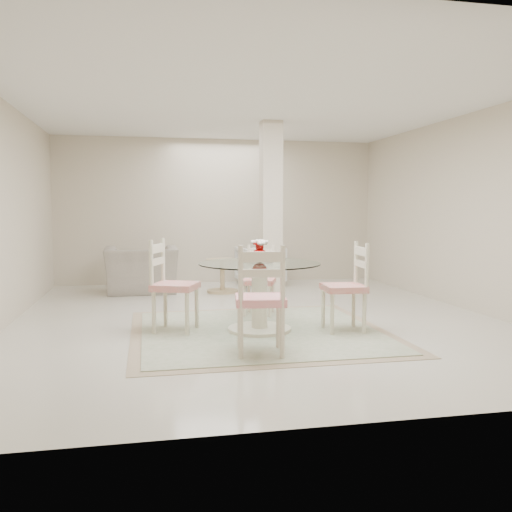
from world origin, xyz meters
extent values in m
plane|color=silver|center=(0.00, 0.00, 0.00)|extent=(7.00, 7.00, 0.00)
cube|color=beige|center=(0.00, 3.50, 1.35)|extent=(6.00, 0.02, 2.70)
cube|color=beige|center=(0.00, -3.50, 1.35)|extent=(6.00, 0.02, 2.70)
cube|color=beige|center=(-3.00, 0.00, 1.35)|extent=(0.02, 7.00, 2.70)
cube|color=beige|center=(3.00, 0.00, 1.35)|extent=(0.02, 7.00, 2.70)
cube|color=white|center=(0.00, 0.00, 2.70)|extent=(6.00, 7.00, 0.02)
cube|color=beige|center=(0.50, 1.30, 1.35)|extent=(0.30, 0.30, 2.70)
cube|color=tan|center=(-0.11, -0.79, 0.00)|extent=(2.87, 2.87, 0.01)
cube|color=beige|center=(-0.11, -0.79, 0.01)|extent=(2.63, 2.63, 0.01)
cylinder|color=beige|center=(-0.11, -0.79, 0.03)|extent=(0.72, 0.72, 0.05)
cylinder|color=beige|center=(-0.11, -0.79, 0.41)|extent=(0.18, 0.18, 0.74)
cylinder|color=beige|center=(-0.11, -0.79, 0.76)|extent=(0.29, 0.29, 0.03)
cylinder|color=white|center=(-0.11, -0.79, 0.78)|extent=(1.37, 1.37, 0.01)
ellipsoid|color=#AB0605|center=(-0.11, -0.79, 0.87)|extent=(0.17, 0.17, 0.16)
cylinder|color=#AB0605|center=(-0.11, -0.79, 0.97)|extent=(0.09, 0.09, 0.05)
cylinder|color=#AB0605|center=(-0.11, -0.79, 1.01)|extent=(0.15, 0.15, 0.02)
ellipsoid|color=white|center=(-0.11, -0.79, 1.03)|extent=(0.10, 0.10, 0.04)
ellipsoid|color=white|center=(-0.06, -0.77, 1.02)|extent=(0.10, 0.10, 0.04)
ellipsoid|color=white|center=(-0.16, -0.76, 1.02)|extent=(0.10, 0.10, 0.04)
ellipsoid|color=white|center=(-0.10, -0.84, 1.01)|extent=(0.10, 0.10, 0.04)
ellipsoid|color=white|center=(-0.07, -0.82, 1.02)|extent=(0.10, 0.10, 0.04)
cylinder|color=beige|center=(0.64, -0.78, 0.23)|extent=(0.04, 0.04, 0.47)
cylinder|color=beige|center=(0.62, -1.15, 0.23)|extent=(0.04, 0.04, 0.47)
cylinder|color=beige|center=(1.01, -0.80, 0.23)|extent=(0.04, 0.04, 0.47)
cylinder|color=beige|center=(0.99, -1.17, 0.23)|extent=(0.04, 0.04, 0.47)
cube|color=red|center=(0.82, -0.98, 0.50)|extent=(0.47, 0.47, 0.07)
cube|color=beige|center=(1.02, -0.99, 0.85)|extent=(0.07, 0.41, 0.55)
cylinder|color=#F5E6CA|center=(-0.14, 0.05, 0.21)|extent=(0.04, 0.04, 0.42)
cylinder|color=#F5E6CA|center=(0.17, -0.07, 0.21)|extent=(0.04, 0.04, 0.42)
cylinder|color=#F5E6CA|center=(-0.02, 0.36, 0.21)|extent=(0.04, 0.04, 0.42)
cylinder|color=#F5E6CA|center=(0.29, 0.24, 0.21)|extent=(0.04, 0.04, 0.42)
cube|color=red|center=(0.07, 0.14, 0.45)|extent=(0.52, 0.52, 0.06)
cube|color=#F5E6CA|center=(0.14, 0.32, 0.76)|extent=(0.36, 0.17, 0.49)
cylinder|color=beige|center=(-0.94, -0.84, 0.24)|extent=(0.05, 0.05, 0.49)
cylinder|color=beige|center=(-0.80, -0.49, 0.24)|extent=(0.05, 0.05, 0.49)
cylinder|color=beige|center=(-1.29, -0.71, 0.24)|extent=(0.05, 0.05, 0.49)
cylinder|color=beige|center=(-1.15, -0.35, 0.24)|extent=(0.05, 0.05, 0.49)
cube|color=#B52013|center=(-1.05, -0.60, 0.52)|extent=(0.60, 0.60, 0.07)
cube|color=beige|center=(-1.24, -0.52, 0.88)|extent=(0.20, 0.41, 0.57)
cylinder|color=beige|center=(-0.08, -1.56, 0.25)|extent=(0.05, 0.05, 0.49)
cylinder|color=beige|center=(-0.46, -1.50, 0.25)|extent=(0.05, 0.05, 0.49)
cylinder|color=beige|center=(-0.14, -1.94, 0.25)|extent=(0.05, 0.05, 0.49)
cylinder|color=beige|center=(-0.52, -1.88, 0.25)|extent=(0.05, 0.05, 0.49)
cube|color=red|center=(-0.30, -1.72, 0.53)|extent=(0.53, 0.53, 0.07)
cube|color=beige|center=(-0.33, -1.93, 0.89)|extent=(0.43, 0.11, 0.58)
imported|color=gray|center=(-1.44, 2.46, 0.38)|extent=(1.18, 1.04, 0.76)
imported|color=silver|center=(0.69, 2.99, 0.36)|extent=(0.86, 0.88, 0.71)
cylinder|color=tan|center=(-0.12, 2.20, 0.02)|extent=(0.52, 0.52, 0.04)
cylinder|color=tan|center=(-0.12, 2.20, 0.28)|extent=(0.08, 0.08, 0.50)
cylinder|color=tan|center=(-0.12, 2.20, 0.55)|extent=(0.54, 0.54, 0.03)
camera|label=1|loc=(-1.36, -6.71, 1.40)|focal=38.00mm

